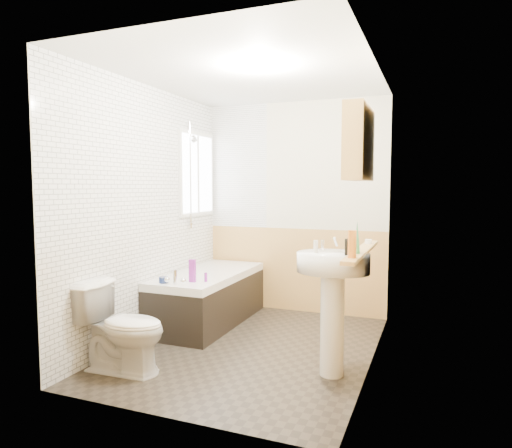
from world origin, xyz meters
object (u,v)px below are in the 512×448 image
at_px(toilet, 122,328).
at_px(sink, 333,288).
at_px(pine_shelf, 362,251).
at_px(medicine_cabinet, 359,144).
at_px(bathtub, 208,296).

bearing_deg(toilet, sink, -73.30).
bearing_deg(toilet, pine_shelf, -71.40).
height_order(toilet, sink, sink).
distance_m(toilet, pine_shelf, 2.03).
height_order(sink, pine_shelf, sink).
relative_size(toilet, medicine_cabinet, 1.18).
bearing_deg(sink, bathtub, 135.34).
distance_m(bathtub, toilet, 1.45).
bearing_deg(sink, toilet, -175.95).
bearing_deg(bathtub, pine_shelf, -23.28).
distance_m(pine_shelf, medicine_cabinet, 0.84).
bearing_deg(medicine_cabinet, bathtub, 154.41).
distance_m(bathtub, sink, 1.85).
xyz_separation_m(pine_shelf, medicine_cabinet, (-0.03, -0.07, 0.84)).
bearing_deg(bathtub, sink, -29.76).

